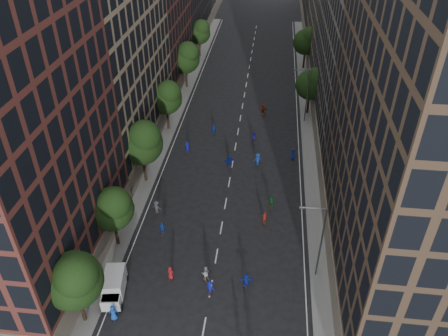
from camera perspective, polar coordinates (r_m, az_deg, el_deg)
name	(u,v)px	position (r m, az deg, el deg)	size (l,w,h in m)	color
ground	(238,133)	(69.44, 1.81, 4.57)	(240.00, 240.00, 0.00)	black
sidewalk_left	(173,107)	(77.61, -6.63, 7.90)	(4.00, 105.00, 0.15)	slate
sidewalk_right	(312,115)	(76.16, 11.41, 6.86)	(4.00, 105.00, 0.15)	slate
bldg_left_b	(92,32)	(62.27, -16.81, 16.63)	(14.00, 26.00, 34.00)	#947C61
bldg_left_c	(142,8)	(83.89, -10.69, 19.87)	(14.00, 20.00, 28.00)	#5C2923
bldg_right_a	(440,112)	(41.29, 26.38, 6.57)	(14.00, 30.00, 36.00)	#4A3727
bldg_right_b	(377,25)	(67.89, 19.38, 17.20)	(14.00, 28.00, 33.00)	#625A51
tree_left_0	(74,279)	(40.69, -18.97, -13.56)	(5.20, 5.20, 8.83)	black
tree_left_1	(112,207)	(47.44, -14.38, -5.01)	(4.80, 4.80, 8.21)	black
tree_left_2	(142,141)	(56.10, -10.64, 3.43)	(5.60, 5.60, 9.45)	black
tree_left_3	(167,97)	(68.20, -7.49, 9.22)	(5.00, 5.00, 8.58)	black
tree_left_4	(186,57)	(82.41, -4.98, 14.26)	(5.40, 5.40, 9.08)	black
tree_left_5	(200,31)	(97.43, -3.17, 17.38)	(4.80, 4.80, 8.33)	black
tree_right_a	(312,83)	(74.02, 11.42, 10.81)	(5.00, 5.00, 8.39)	black
tree_right_b	(307,40)	(92.51, 10.81, 16.05)	(5.20, 5.20, 8.83)	black
streetlamp_near	(319,239)	(44.05, 12.35, -9.04)	(2.64, 0.22, 9.06)	#595B60
streetlamp_far	(306,93)	(71.53, 10.67, 9.61)	(2.64, 0.22, 9.06)	#595B60
cargo_van	(114,286)	(45.55, -14.19, -14.76)	(2.65, 4.59, 2.32)	white
skater_0	(113,313)	(43.98, -14.25, -17.91)	(0.86, 0.56, 1.77)	#164BB5
skater_3	(210,288)	(44.77, -1.83, -15.35)	(0.98, 0.56, 1.52)	#141AA7
skater_4	(162,229)	(50.93, -8.05, -7.88)	(0.98, 0.41, 1.67)	#1543B0
skater_5	(246,281)	(45.24, 2.92, -14.52)	(1.56, 0.50, 1.68)	#162BB6
skater_6	(171,273)	(46.23, -6.99, -13.48)	(0.77, 0.50, 1.58)	maroon
skater_7	(264,218)	(52.09, 5.31, -6.49)	(0.59, 0.39, 1.63)	maroon
skater_8	(206,274)	(45.82, -2.43, -13.62)	(0.83, 0.65, 1.71)	#B6B6B2
skater_9	(157,207)	(53.86, -8.78, -5.11)	(1.10, 0.63, 1.71)	#45444A
skater_10	(271,202)	(54.33, 6.22, -4.40)	(1.04, 0.43, 1.77)	#1B5C2C
skater_11	(229,161)	(61.04, 0.70, 0.87)	(1.72, 0.55, 1.85)	navy
skater_12	(293,154)	(63.51, 8.98, 1.80)	(0.82, 0.53, 1.68)	#122798
skater_13	(187,147)	(64.38, -4.83, 2.74)	(0.67, 0.44, 1.85)	#1517AD
skater_14	(254,137)	(66.88, 3.92, 4.01)	(0.79, 0.62, 1.62)	#1814A5
skater_15	(258,160)	(61.62, 4.42, 1.11)	(1.18, 0.68, 1.83)	#143EA7
skater_16	(214,130)	(68.71, -1.35, 5.04)	(0.99, 0.41, 1.70)	#1642BA
skater_17	(263,110)	(74.55, 5.12, 7.56)	(1.78, 0.57, 1.92)	maroon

